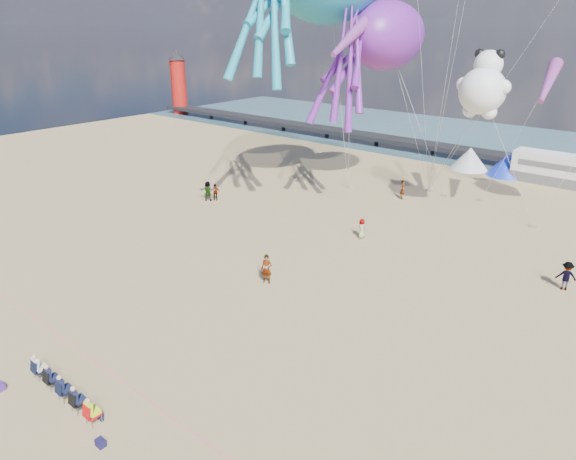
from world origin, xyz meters
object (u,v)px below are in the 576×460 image
object	(u,v)px
standing_person	(267,269)
sandbag_a	(348,186)
beachgoer_0	(362,229)
beachgoer_3	(215,192)
tent_blue	(507,164)
lighthouse	(179,87)
spectator_row	(64,387)
sandbag_d	(481,200)
cooler_purple	(0,386)
beachgoer_4	(208,191)
motorhome_0	(549,168)
windsock_mid	(549,82)
windsock_right	(490,87)
kite_panda	(482,91)
sandbag_b	(444,195)
sandbag_c	(533,226)
tent_white	(470,158)
beachgoer_2	(566,276)
sandbag_e	(429,190)
kite_octopus_purple	(387,36)
windsock_left	(350,37)
beachgoer_5	(403,190)
cooler_navy	(100,443)

from	to	relation	value
standing_person	sandbag_a	distance (m)	20.98
beachgoer_0	beachgoer_3	bearing A→B (deg)	-67.13
tent_blue	lighthouse	bearing A→B (deg)	176.05
spectator_row	sandbag_d	xyz separation A→B (m)	(3.73, 37.25, -0.54)
cooler_purple	beachgoer_4	xyz separation A→B (m)	(-12.41, 23.19, 0.73)
motorhome_0	windsock_mid	bearing A→B (deg)	-82.41
standing_person	windsock_right	bearing A→B (deg)	53.68
cooler_purple	spectator_row	bearing A→B (deg)	28.75
beachgoer_0	kite_panda	size ratio (longest dim) A/B	0.26
sandbag_b	sandbag_c	distance (m)	9.14
beachgoer_3	sandbag_a	world-z (taller)	beachgoer_3
sandbag_a	sandbag_b	world-z (taller)	same
lighthouse	tent_white	size ratio (longest dim) A/B	2.25
beachgoer_4	sandbag_c	xyz separation A→B (m)	(24.47, 11.87, -0.78)
tent_white	spectator_row	xyz separation A→B (m)	(1.40, -47.16, -0.55)
motorhome_0	beachgoer_4	size ratio (longest dim) A/B	3.69
beachgoer_4	motorhome_0	bearing A→B (deg)	-164.11
cooler_purple	beachgoer_2	distance (m)	30.50
sandbag_e	kite_octopus_purple	bearing A→B (deg)	-137.12
cooler_purple	kite_panda	world-z (taller)	kite_panda
lighthouse	beachgoer_4	world-z (taller)	lighthouse
kite_panda	windsock_right	distance (m)	3.54
beachgoer_2	tent_blue	bearing A→B (deg)	-84.02
windsock_left	sandbag_e	bearing A→B (deg)	60.50
beachgoer_3	windsock_mid	size ratio (longest dim) A/B	0.29
standing_person	sandbag_d	size ratio (longest dim) A/B	3.72
kite_octopus_purple	sandbag_c	bearing A→B (deg)	-9.82
beachgoer_5	sandbag_d	bearing A→B (deg)	-80.52
beachgoer_2	standing_person	bearing A→B (deg)	17.44
sandbag_d	sandbag_b	bearing A→B (deg)	-165.23
sandbag_c	standing_person	bearing A→B (deg)	-115.93
tent_white	sandbag_d	size ratio (longest dim) A/B	8.00
spectator_row	windsock_left	bearing A→B (deg)	99.18
beachgoer_2	beachgoer_3	xyz separation A→B (m)	(-28.47, -1.98, -0.15)
beachgoer_5	kite_octopus_purple	distance (m)	13.30
windsock_right	kite_octopus_purple	bearing A→B (deg)	163.29
spectator_row	cooler_purple	distance (m)	3.22
tent_white	sandbag_d	distance (m)	11.21
motorhome_0	standing_person	distance (m)	34.60
beachgoer_5	windsock_left	distance (m)	14.48
tent_blue	sandbag_b	size ratio (longest dim) A/B	8.00
sandbag_b	windsock_right	bearing A→B (deg)	-30.13
sandbag_c	windsock_right	xyz separation A→B (m)	(-5.17, 0.87, 10.10)
motorhome_0	beachgoer_0	bearing A→B (deg)	-105.15
spectator_row	standing_person	size ratio (longest dim) A/B	3.28
sandbag_b	kite_octopus_purple	distance (m)	15.10
cooler_navy	sandbag_b	xyz separation A→B (m)	(-2.86, 36.92, -0.04)
sandbag_d	beachgoer_3	bearing A→B (deg)	-140.77
lighthouse	sandbag_e	size ratio (longest dim) A/B	18.00
spectator_row	standing_person	bearing A→B (deg)	92.38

